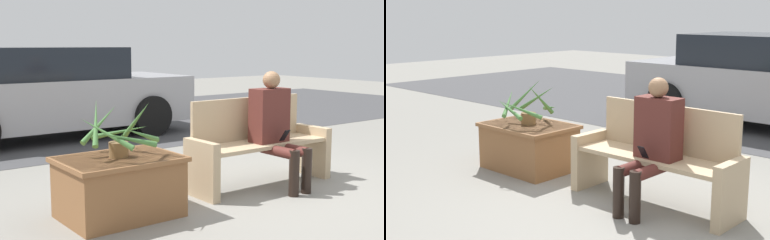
# 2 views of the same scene
# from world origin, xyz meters

# --- Properties ---
(ground_plane) EXTENTS (30.00, 30.00, 0.00)m
(ground_plane) POSITION_xyz_m (0.00, 0.00, 0.00)
(ground_plane) COLOR gray
(bench) EXTENTS (1.70, 0.49, 0.94)m
(bench) POSITION_xyz_m (0.09, 0.36, 0.44)
(bench) COLOR tan
(bench) RESTS_ON ground_plane
(person_seated) EXTENTS (0.41, 0.62, 1.23)m
(person_seated) POSITION_xyz_m (0.16, 0.17, 0.68)
(person_seated) COLOR #51231E
(person_seated) RESTS_ON ground_plane
(planter_box) EXTENTS (1.03, 0.75, 0.54)m
(planter_box) POSITION_xyz_m (-1.65, 0.27, 0.29)
(planter_box) COLOR brown
(planter_box) RESTS_ON ground_plane
(potted_plant) EXTENTS (0.72, 0.73, 0.50)m
(potted_plant) POSITION_xyz_m (-1.65, 0.27, 0.73)
(potted_plant) COLOR brown
(potted_plant) RESTS_ON planter_box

